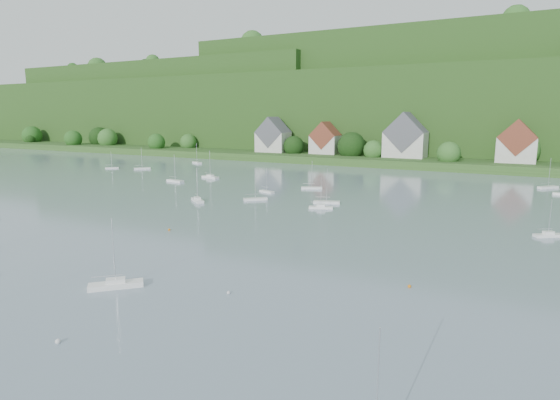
% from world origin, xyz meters
% --- Properties ---
extents(far_shore_strip, '(600.00, 60.00, 3.00)m').
position_xyz_m(far_shore_strip, '(0.00, 200.00, 1.50)').
color(far_shore_strip, '#2B4F1D').
rests_on(far_shore_strip, ground).
extents(forested_ridge, '(620.00, 181.22, 69.89)m').
position_xyz_m(forested_ridge, '(0.39, 268.57, 22.89)').
color(forested_ridge, '#1E4215').
rests_on(forested_ridge, ground).
extents(village_building_0, '(14.00, 10.40, 16.00)m').
position_xyz_m(village_building_0, '(-55.00, 187.00, 9.51)').
color(village_building_0, beige).
rests_on(village_building_0, far_shore_strip).
extents(village_building_1, '(12.00, 9.36, 14.00)m').
position_xyz_m(village_building_1, '(-30.00, 189.00, 8.75)').
color(village_building_1, beige).
rests_on(village_building_1, far_shore_strip).
extents(village_building_2, '(16.00, 11.44, 18.00)m').
position_xyz_m(village_building_2, '(5.00, 188.00, 10.27)').
color(village_building_2, beige).
rests_on(village_building_2, far_shore_strip).
extents(village_building_3, '(13.00, 10.40, 15.50)m').
position_xyz_m(village_building_3, '(45.00, 186.00, 9.43)').
color(village_building_3, beige).
rests_on(village_building_3, far_shore_strip).
extents(near_sailboat_3, '(5.54, 5.55, 8.28)m').
position_xyz_m(near_sailboat_3, '(7.97, 35.20, 0.44)').
color(near_sailboat_3, white).
rests_on(near_sailboat_3, ground).
extents(mooring_buoy_1, '(0.50, 0.50, 0.50)m').
position_xyz_m(mooring_buoy_1, '(13.86, 23.14, 0.00)').
color(mooring_buoy_1, silver).
rests_on(mooring_buoy_1, ground).
extents(mooring_buoy_2, '(0.42, 0.42, 0.42)m').
position_xyz_m(mooring_buoy_2, '(38.14, 51.44, 0.00)').
color(mooring_buoy_2, orange).
rests_on(mooring_buoy_2, ground).
extents(mooring_buoy_3, '(0.45, 0.45, 0.45)m').
position_xyz_m(mooring_buoy_3, '(-5.04, 59.16, 0.00)').
color(mooring_buoy_3, orange).
rests_on(mooring_buoy_3, ground).
extents(mooring_buoy_4, '(0.41, 0.41, 0.41)m').
position_xyz_m(mooring_buoy_4, '(20.62, 39.82, 0.00)').
color(mooring_buoy_4, silver).
rests_on(mooring_buoy_4, ground).
extents(far_sailboat_cluster, '(202.68, 73.83, 8.71)m').
position_xyz_m(far_sailboat_cluster, '(11.62, 117.59, 0.37)').
color(far_sailboat_cluster, white).
rests_on(far_sailboat_cluster, ground).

